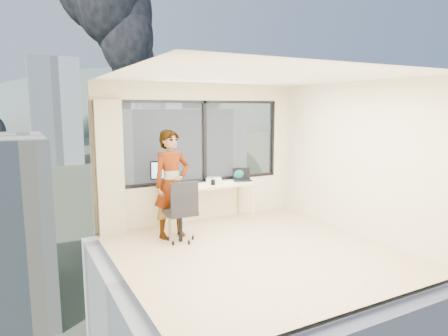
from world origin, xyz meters
TOP-DOWN VIEW (x-y plane):
  - floor at (0.00, 0.00)m, footprint 4.00×4.00m
  - ceiling at (0.00, 0.00)m, footprint 4.00×4.00m
  - wall_front at (0.00, -2.00)m, footprint 4.00×0.01m
  - wall_left at (-2.00, 0.00)m, footprint 0.01×4.00m
  - wall_right at (2.00, 0.00)m, footprint 0.01×4.00m
  - window_wall at (0.05, 2.00)m, footprint 3.30×0.16m
  - curtain at (-1.72, 1.88)m, footprint 0.45×0.14m
  - desk at (0.00, 1.66)m, footprint 1.80×0.60m
  - chair at (-0.82, 0.96)m, footprint 0.55×0.55m
  - person at (-0.85, 1.26)m, footprint 0.72×0.53m
  - monitor at (-0.80, 1.76)m, footprint 0.50×0.27m
  - game_console at (0.25, 1.91)m, footprint 0.37×0.34m
  - laptop at (0.77, 1.69)m, footprint 0.45×0.46m
  - cellphone at (-0.54, 1.55)m, footprint 0.11×0.07m
  - pen_cup at (0.08, 1.58)m, footprint 0.10×0.10m
  - handbag at (0.80, 1.83)m, footprint 0.28×0.18m
  - exterior_ground at (0.00, 120.00)m, footprint 400.00×400.00m
  - near_bldg_b at (12.00, 38.00)m, footprint 14.00×13.00m
  - near_bldg_c at (30.00, 28.00)m, footprint 12.00×10.00m
  - far_tower_b at (8.00, 120.00)m, footprint 13.00×13.00m
  - far_tower_c at (45.00, 140.00)m, footprint 15.00×15.00m
  - hill_b at (100.00, 320.00)m, footprint 300.00×220.00m
  - tree_b at (4.00, 18.00)m, footprint 7.60×7.60m
  - tree_c at (22.00, 40.00)m, footprint 8.40×8.40m
  - smoke_plume_b at (55.00, 170.00)m, footprint 30.00×18.00m

SIDE VIEW (x-z plane):
  - exterior_ground at x=0.00m, z-range -14.02..-13.98m
  - hill_b at x=100.00m, z-range -62.00..34.00m
  - tree_b at x=4.00m, z-range -14.00..-5.00m
  - near_bldg_c at x=30.00m, z-range -14.00..-4.00m
  - tree_c at x=22.00m, z-range -14.00..-4.00m
  - near_bldg_b at x=12.00m, z-range -14.00..2.00m
  - far_tower_c at x=45.00m, z-range -14.00..12.00m
  - floor at x=0.00m, z-range -0.01..0.01m
  - desk at x=0.00m, z-range 0.00..0.75m
  - chair at x=-0.82m, z-range 0.00..1.04m
  - cellphone at x=-0.54m, z-range 0.75..0.76m
  - game_console at x=0.25m, z-range 0.75..0.82m
  - pen_cup at x=0.08m, z-range 0.75..0.85m
  - handbag at x=0.80m, z-range 0.75..0.95m
  - laptop at x=0.77m, z-range 0.75..0.97m
  - person at x=-0.85m, z-range 0.00..1.81m
  - monitor at x=-0.80m, z-range 0.75..1.24m
  - far_tower_b at x=8.00m, z-range -14.00..16.00m
  - curtain at x=-1.72m, z-range 0.00..2.30m
  - wall_front at x=0.00m, z-range 0.00..2.60m
  - wall_left at x=-2.00m, z-range 0.00..2.60m
  - wall_right at x=2.00m, z-range 0.00..2.60m
  - window_wall at x=0.05m, z-range 0.75..2.30m
  - ceiling at x=0.00m, z-range 2.60..2.60m
  - smoke_plume_b at x=55.00m, z-range -8.00..62.00m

